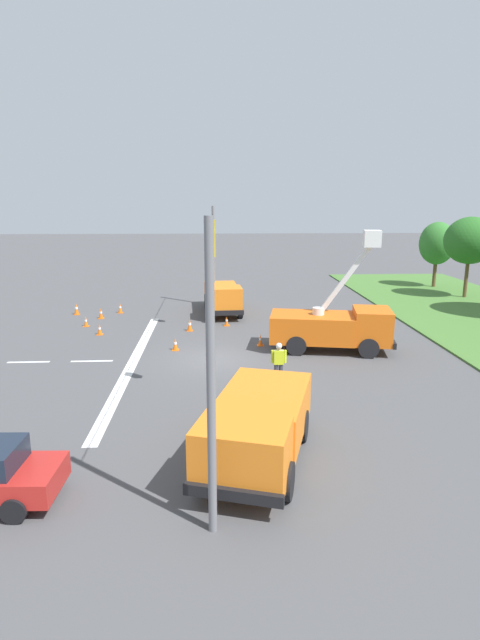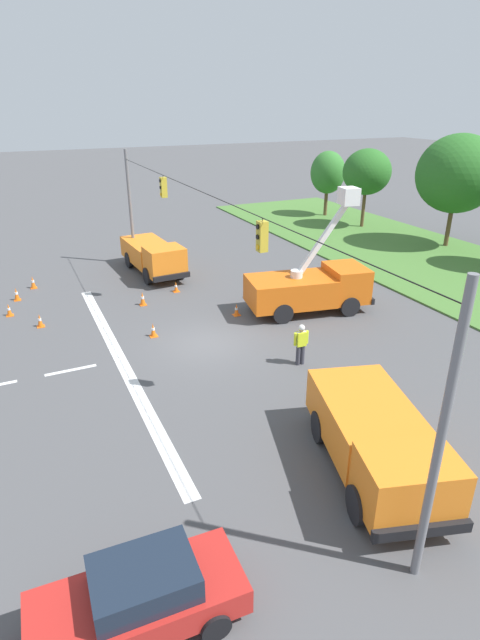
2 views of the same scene
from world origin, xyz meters
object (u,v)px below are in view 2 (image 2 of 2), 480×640
(utility_truck_support_far, at_px, (377,439))
(traffic_cone_far_left, at_px, (33,282))
(tree_centre, at_px, (458,174))
(traffic_cone_foreground_right, at_px, (16,294))
(road_worker, at_px, (301,342))
(utility_truck_bucket_lift, at_px, (311,286))
(traffic_cone_far_right, at_px, (153,330))
(sedan_red, at_px, (140,597))
(tree_far_west, at_px, (328,173))
(traffic_cone_mid_left, at_px, (9,310))
(traffic_cone_lane_edge_b, at_px, (40,321))
(traffic_cone_centre_line, at_px, (176,287))
(traffic_cone_lane_edge_a, at_px, (143,299))
(utility_truck_support_near, at_px, (153,255))
(traffic_cone_mid_right, at_px, (236,310))
(tree_west, at_px, (367,172))

(utility_truck_support_far, height_order, traffic_cone_far_left, utility_truck_support_far)
(tree_centre, bearing_deg, traffic_cone_foreground_right, -93.42)
(utility_truck_support_far, bearing_deg, road_worker, 167.47)
(road_worker, distance_m, traffic_cone_foreground_right, 16.15)
(utility_truck_bucket_lift, relative_size, utility_truck_support_far, 1.03)
(utility_truck_bucket_lift, distance_m, traffic_cone_far_right, 8.20)
(sedan_red, bearing_deg, road_worker, 133.09)
(tree_far_west, relative_size, traffic_cone_mid_left, 9.00)
(traffic_cone_lane_edge_b, distance_m, traffic_cone_centre_line, 7.59)
(traffic_cone_far_left, bearing_deg, traffic_cone_lane_edge_a, 44.20)
(utility_truck_support_near, distance_m, traffic_cone_far_right, 9.23)
(traffic_cone_far_left, bearing_deg, traffic_cone_far_right, 26.18)
(road_worker, relative_size, traffic_cone_lane_edge_a, 2.38)
(traffic_cone_foreground_right, bearing_deg, traffic_cone_centre_line, 73.98)
(tree_far_west, xyz_separation_m, traffic_cone_mid_left, (12.99, -27.49, -3.61))
(utility_truck_support_far, bearing_deg, traffic_cone_mid_left, -151.49)
(utility_truck_support_far, xyz_separation_m, traffic_cone_lane_edge_b, (-14.82, -7.88, -0.84))
(traffic_cone_mid_right, bearing_deg, traffic_cone_lane_edge_a, -130.29)
(road_worker, distance_m, traffic_cone_mid_left, 14.89)
(traffic_cone_foreground_right, bearing_deg, road_worker, 38.98)
(sedan_red, xyz_separation_m, traffic_cone_mid_right, (-13.86, 8.46, -0.49))
(traffic_cone_foreground_right, bearing_deg, traffic_cone_lane_edge_a, 59.47)
(tree_centre, bearing_deg, traffic_cone_mid_right, -75.16)
(road_worker, distance_m, traffic_cone_lane_edge_a, 9.95)
(tree_centre, bearing_deg, utility_truck_support_far, -49.85)
(tree_centre, bearing_deg, traffic_cone_mid_left, -89.28)
(road_worker, height_order, traffic_cone_mid_right, road_worker)
(tree_west, distance_m, traffic_cone_foreground_right, 28.25)
(tree_far_west, xyz_separation_m, traffic_cone_mid_right, (17.72, -17.15, -3.62))
(traffic_cone_foreground_right, distance_m, traffic_cone_lane_edge_a, 6.95)
(traffic_cone_centre_line, bearing_deg, traffic_cone_lane_edge_a, -62.18)
(sedan_red, bearing_deg, utility_truck_bucket_lift, 136.63)
(tree_west, xyz_separation_m, traffic_cone_centre_line, (8.14, -19.13, -4.27))
(utility_truck_bucket_lift, relative_size, sedan_red, 1.50)
(tree_far_west, bearing_deg, utility_truck_bucket_lift, -35.73)
(traffic_cone_far_left, bearing_deg, traffic_cone_centre_line, 61.10)
(utility_truck_bucket_lift, height_order, traffic_cone_far_left, utility_truck_bucket_lift)
(utility_truck_bucket_lift, distance_m, traffic_cone_foreground_right, 15.71)
(tree_centre, height_order, traffic_cone_centre_line, tree_centre)
(tree_centre, relative_size, utility_truck_bucket_lift, 1.21)
(traffic_cone_lane_edge_a, bearing_deg, road_worker, 24.80)
(traffic_cone_mid_left, bearing_deg, traffic_cone_far_right, 47.67)
(traffic_cone_far_left, bearing_deg, tree_west, 98.91)
(traffic_cone_lane_edge_a, bearing_deg, utility_truck_support_far, 10.03)
(tree_centre, xyz_separation_m, utility_truck_support_near, (-3.09, -21.14, -4.05))
(road_worker, bearing_deg, traffic_cone_lane_edge_a, -155.20)
(traffic_cone_foreground_right, distance_m, traffic_cone_far_left, 1.90)
(tree_far_west, xyz_separation_m, road_worker, (23.42, -16.89, -2.92))
(road_worker, xyz_separation_m, traffic_cone_mid_left, (-10.43, -10.60, -0.69))
(utility_truck_support_far, distance_m, traffic_cone_far_right, 12.01)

